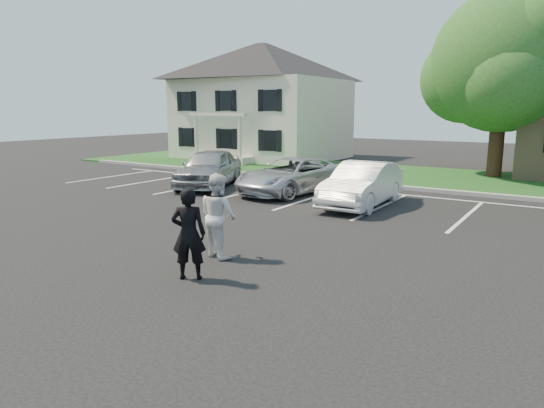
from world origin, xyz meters
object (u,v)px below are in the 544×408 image
(man_white_shirt, at_px, (218,215))
(car_silver_minivan, at_px, (291,176))
(house, at_px, (262,101))
(man_black_suit, at_px, (189,234))
(car_white_sedan, at_px, (362,184))
(car_silver_west, at_px, (209,168))
(tree, at_px, (506,65))

(man_white_shirt, height_order, car_silver_minivan, man_white_shirt)
(house, distance_m, man_white_shirt, 23.02)
(man_black_suit, distance_m, car_white_sedan, 8.80)
(house, bearing_deg, car_white_sedan, -44.63)
(car_white_sedan, bearing_deg, car_silver_west, 174.68)
(house, relative_size, car_silver_minivan, 2.03)
(house, distance_m, car_silver_west, 13.22)
(man_black_suit, bearing_deg, car_silver_minivan, -104.24)
(house, xyz_separation_m, car_white_sedan, (12.35, -12.19, -3.08))
(house, distance_m, man_black_suit, 24.53)
(car_silver_minivan, bearing_deg, tree, 65.52)
(car_silver_west, height_order, car_silver_minivan, car_silver_west)
(man_white_shirt, distance_m, car_white_sedan, 7.33)
(man_white_shirt, bearing_deg, house, -42.48)
(car_silver_west, relative_size, car_silver_minivan, 0.94)
(car_silver_minivan, height_order, car_white_sedan, car_white_sedan)
(tree, bearing_deg, man_black_suit, -98.46)
(house, relative_size, man_black_suit, 5.61)
(tree, bearing_deg, house, 172.36)
(car_silver_west, relative_size, car_white_sedan, 1.05)
(house, height_order, tree, tree)
(man_black_suit, relative_size, car_silver_west, 0.38)
(tree, height_order, car_silver_west, tree)
(man_black_suit, xyz_separation_m, car_silver_minivan, (-3.36, 9.67, -0.21))
(house, relative_size, tree, 1.17)
(man_black_suit, xyz_separation_m, car_silver_west, (-7.22, 9.19, -0.10))
(tree, height_order, man_black_suit, tree)
(car_silver_west, distance_m, car_silver_minivan, 3.89)
(car_silver_west, bearing_deg, car_white_sedan, -24.01)
(car_silver_minivan, bearing_deg, car_silver_west, -163.80)
(man_white_shirt, bearing_deg, car_silver_minivan, -54.37)
(car_white_sedan, bearing_deg, house, 133.18)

